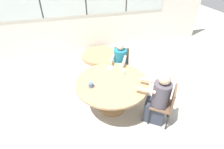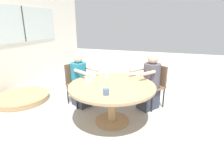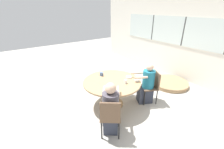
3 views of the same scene
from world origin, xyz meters
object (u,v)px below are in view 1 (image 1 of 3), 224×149
Objects in this scene: folded_table_stack at (100,56)px; milk_carton_small at (123,72)px; person_woman_green_shirt at (158,101)px; coffee_mug at (91,85)px; chair_for_woman_green_shirt at (167,103)px; chair_for_man_blue_shirt at (121,62)px; person_man_blue_shirt at (120,66)px; bowl_white_shallow at (111,68)px; bowl_cereal at (122,65)px.

milk_carton_small is at bearing -88.18° from folded_table_stack.
person_woman_green_shirt is 11.78× the size of coffee_mug.
chair_for_woman_green_shirt is 1.00× the size of chair_for_man_blue_shirt.
person_man_blue_shirt is 1.25m from coffee_mug.
person_man_blue_shirt reaches higher than chair_for_woman_green_shirt.
person_woman_green_shirt is 1.24m from bowl_white_shallow.
chair_for_woman_green_shirt is 0.76× the size of person_woman_green_shirt.
milk_carton_small is (0.73, 0.24, 0.00)m from coffee_mug.
chair_for_man_blue_shirt reaches higher than bowl_cereal.
bowl_white_shallow is at bearing 68.96° from person_woman_green_shirt.
milk_carton_small is 2.16m from folded_table_stack.
coffee_mug is at bearing -161.68° from milk_carton_small.
folded_table_stack is at bearing 49.82° from chair_for_woman_green_shirt.
coffee_mug is (-0.86, -0.88, 0.25)m from person_man_blue_shirt.
coffee_mug is at bearing 103.28° from person_woman_green_shirt.
chair_for_man_blue_shirt is at bearing 51.11° from bowl_white_shallow.
folded_table_stack is (0.66, 2.28, -0.69)m from coffee_mug.
coffee_mug reaches higher than folded_table_stack.
person_man_blue_shirt is 11.44× the size of milk_carton_small.
folded_table_stack is (-0.51, 2.81, -0.45)m from person_woman_green_shirt.
person_man_blue_shirt is 11.39× the size of coffee_mug.
person_woman_green_shirt reaches higher than coffee_mug.
person_woman_green_shirt reaches higher than bowl_white_shallow.
person_woman_green_shirt is at bearing -59.65° from milk_carton_small.
milk_carton_small is (-0.21, -0.78, 0.23)m from chair_for_man_blue_shirt.
bowl_white_shallow is at bearing -94.28° from folded_table_stack.
milk_carton_small is at bearing 102.42° from chair_for_man_blue_shirt.
folded_table_stack is at bearing 47.65° from person_woman_green_shirt.
chair_for_man_blue_shirt is 0.79× the size of person_man_blue_shirt.
chair_for_man_blue_shirt is 0.53m from bowl_cereal.
chair_for_woman_green_shirt is at bearing -90.00° from person_woman_green_shirt.
bowl_white_shallow is at bearing 71.45° from chair_for_woman_green_shirt.
person_man_blue_shirt is 9.20× the size of bowl_cereal.
chair_for_woman_green_shirt is 7.23× the size of bowl_cereal.
chair_for_woman_green_shirt is 8.96× the size of coffee_mug.
person_woman_green_shirt is at bearing 130.03° from person_man_blue_shirt.
person_woman_green_shirt is at bearing -58.35° from bowl_white_shallow.
chair_for_woman_green_shirt is 1.29m from bowl_cereal.
person_man_blue_shirt is 7.53× the size of bowl_white_shallow.
person_man_blue_shirt is (-0.08, -0.15, -0.03)m from chair_for_man_blue_shirt.
person_woman_green_shirt is 1.15m from bowl_cereal.
milk_carton_small is 0.08× the size of folded_table_stack.
chair_for_woman_green_shirt is 1.57m from person_man_blue_shirt.
person_woman_green_shirt reaches higher than chair_for_man_blue_shirt.
bowl_cereal is at bearing 6.14° from bowl_white_shallow.
milk_carton_small is at bearing 18.32° from coffee_mug.
person_man_blue_shirt is 0.93× the size of folded_table_stack.
chair_for_woman_green_shirt reaches higher than milk_carton_small.
chair_for_woman_green_shirt is 9.00× the size of milk_carton_small.
person_woman_green_shirt is at bearing -79.66° from folded_table_stack.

